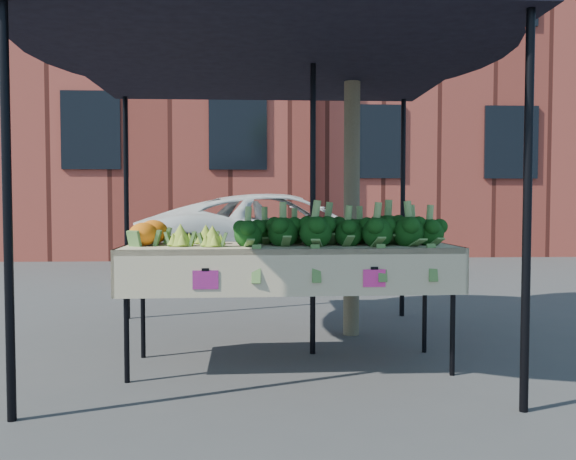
% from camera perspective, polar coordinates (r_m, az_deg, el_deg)
% --- Properties ---
extents(ground, '(90.00, 90.00, 0.00)m').
position_cam_1_polar(ground, '(4.49, -1.79, -12.97)').
color(ground, '#363639').
extents(table, '(2.42, 0.86, 0.90)m').
position_cam_1_polar(table, '(4.38, 0.13, -7.33)').
color(table, '#C4B899').
rests_on(table, ground).
extents(canopy, '(3.16, 3.16, 2.74)m').
position_cam_1_polar(canopy, '(4.74, -1.89, 4.60)').
color(canopy, black).
rests_on(canopy, ground).
extents(broccoli_heap, '(1.56, 0.59, 0.28)m').
position_cam_1_polar(broccoli_heap, '(4.37, 4.83, 0.44)').
color(broccoli_heap, '#0D340D').
rests_on(broccoli_heap, table).
extents(romanesco_cluster, '(0.45, 0.49, 0.22)m').
position_cam_1_polar(romanesco_cluster, '(4.32, -8.70, -0.04)').
color(romanesco_cluster, '#9EBF3C').
rests_on(romanesco_cluster, table).
extents(cauliflower_pair, '(0.25, 0.45, 0.20)m').
position_cam_1_polar(cauliflower_pair, '(4.45, -13.34, -0.14)').
color(cauliflower_pair, orange).
rests_on(cauliflower_pair, table).
extents(vehicle, '(1.78, 2.48, 4.90)m').
position_cam_1_polar(vehicle, '(9.90, -0.33, 9.84)').
color(vehicle, white).
rests_on(vehicle, ground).
extents(street_tree, '(2.13, 2.13, 4.19)m').
position_cam_1_polar(street_tree, '(5.46, 6.23, 11.98)').
color(street_tree, '#1E4C14').
rests_on(street_tree, ground).
extents(building_left, '(12.00, 8.00, 9.00)m').
position_cam_1_polar(building_left, '(17.36, -19.85, 13.39)').
color(building_left, maroon).
rests_on(building_left, ground).
extents(building_right, '(12.00, 8.00, 8.50)m').
position_cam_1_polar(building_right, '(18.50, 20.11, 11.92)').
color(building_right, maroon).
rests_on(building_right, ground).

